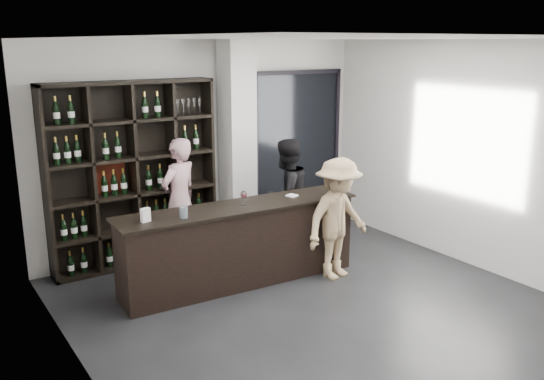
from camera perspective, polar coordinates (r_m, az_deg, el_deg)
floor at (r=6.42m, az=5.41°, el=-12.16°), size 5.00×5.50×0.01m
wine_shelf at (r=7.61m, az=-13.58°, el=1.44°), size 2.20×0.35×2.40m
structural_column at (r=8.10m, az=-3.44°, el=4.40°), size 0.40×0.40×2.90m
glass_panel at (r=8.94m, az=2.54°, el=5.04°), size 1.60×0.08×2.10m
tasting_counter at (r=6.97m, az=-3.18°, el=-5.42°), size 3.00×0.63×0.98m
taster_pink at (r=7.75m, az=-9.16°, el=-0.94°), size 0.71×0.59×1.66m
taster_black at (r=7.94m, az=1.42°, el=-0.60°), size 0.88×0.75×1.60m
customer at (r=7.11m, az=6.53°, el=-2.85°), size 1.05×0.70×1.52m
wine_glass at (r=6.82m, az=-2.83°, el=-0.71°), size 0.08×0.08×0.19m
spit_cup at (r=6.40m, az=-8.76°, el=-2.19°), size 0.09×0.09×0.13m
napkin_stack at (r=7.21m, az=1.98°, el=-0.56°), size 0.14×0.14×0.02m
card_stand at (r=6.33m, az=-12.42°, el=-2.44°), size 0.11×0.07×0.15m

